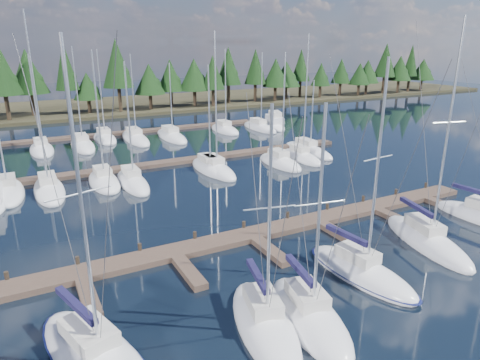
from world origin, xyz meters
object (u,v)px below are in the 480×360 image
main_dock (254,238)px  front_sailboat_2 (264,323)px  front_sailboat_1 (95,356)px  front_sailboat_4 (361,271)px  front_sailboat_5 (426,240)px  front_sailboat_3 (309,315)px  motor_yacht_right (274,124)px

main_dock → front_sailboat_2: bearing=-116.7°
main_dock → front_sailboat_1: front_sailboat_1 is taller
main_dock → front_sailboat_4: 8.10m
front_sailboat_5 → front_sailboat_3: bearing=-165.7°
main_dock → front_sailboat_4: bearing=-65.1°
front_sailboat_4 → motor_yacht_right: 48.84m
front_sailboat_4 → front_sailboat_3: bearing=-158.9°
front_sailboat_4 → front_sailboat_2: bearing=-168.7°
main_dock → front_sailboat_1: (-12.51, -7.42, 0.08)m
front_sailboat_5 → motor_yacht_right: front_sailboat_5 is taller
front_sailboat_4 → front_sailboat_5: 7.35m
main_dock → front_sailboat_4: size_ratio=3.16×
front_sailboat_3 → front_sailboat_2: bearing=166.8°
front_sailboat_4 → motor_yacht_right: bearing=64.2°
main_dock → front_sailboat_3: size_ratio=3.62×
main_dock → front_sailboat_3: bearing=-102.6°
front_sailboat_2 → front_sailboat_5: bearing=10.1°
front_sailboat_1 → front_sailboat_4: bearing=0.2°
main_dock → front_sailboat_3: front_sailboat_3 is taller
front_sailboat_4 → front_sailboat_5: bearing=8.9°
front_sailboat_2 → front_sailboat_1: bearing=169.3°
front_sailboat_2 → front_sailboat_5: (15.17, 2.71, 0.03)m
front_sailboat_2 → motor_yacht_right: (29.19, 45.54, 0.21)m
front_sailboat_3 → front_sailboat_4: bearing=21.1°
main_dock → front_sailboat_5: size_ratio=2.72×
motor_yacht_right → front_sailboat_2: bearing=-122.7°
motor_yacht_right → front_sailboat_1: bearing=-130.2°
front_sailboat_1 → motor_yacht_right: (37.21, 44.03, 0.21)m
front_sailboat_2 → front_sailboat_3: size_ratio=1.00×
front_sailboat_3 → main_dock: bearing=77.4°
front_sailboat_1 → front_sailboat_5: front_sailboat_5 is taller
front_sailboat_2 → front_sailboat_3: bearing=-13.2°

